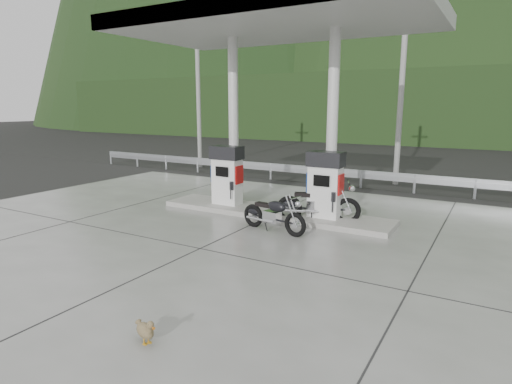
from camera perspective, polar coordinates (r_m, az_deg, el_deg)
The scene contains 17 objects.
ground at distance 10.56m, azimuth -4.15°, elevation -6.10°, with size 160.00×160.00×0.00m, color black.
forecourt_apron at distance 10.55m, azimuth -4.15°, elevation -6.05°, with size 18.00×14.00×0.02m, color slate.
pump_island at distance 12.60m, azimuth 2.24°, elevation -2.72°, with size 7.00×1.40×0.15m, color gray.
gas_pump_left at distance 13.20m, azimuth -3.89°, elevation 2.24°, with size 0.95×0.55×1.80m, color white, non-canonical shape.
gas_pump_right at distance 11.75m, azimuth 9.19°, elevation 0.96°, with size 0.95×0.55×1.80m, color white, non-canonical shape.
canopy_column_left at distance 13.38m, azimuth -3.02°, elevation 9.27°, with size 0.30×0.30×5.00m, color silver.
canopy_column_right at distance 11.94m, azimuth 10.14°, elevation 8.84°, with size 0.30×0.30×5.00m, color silver.
canopy_roof at distance 12.40m, azimuth 2.44°, elevation 21.62°, with size 8.50×5.00×0.40m, color silver.
guardrail at distance 17.45m, azimuth 10.73°, elevation 3.13°, with size 26.00×0.16×1.42m, color #ABAFB3, non-canonical shape.
road at distance 20.85m, azimuth 13.87°, elevation 2.37°, with size 60.00×7.00×0.01m, color black.
utility_pole_a at distance 22.47m, azimuth -7.72°, elevation 13.47°, with size 0.22×0.22×8.00m, color gray.
utility_pole_b at distance 18.20m, azimuth 18.86°, elevation 13.46°, with size 0.22×0.22×8.00m, color gray.
tree_band at distance 38.73m, azimuth 21.97°, elevation 10.40°, with size 80.00×6.00×6.00m, color black.
forested_hills at distance 68.62m, azimuth 25.49°, elevation 7.73°, with size 100.00×40.00×140.00m, color black, non-canonical shape.
motorcycle_left at distance 11.85m, azimuth 8.30°, elevation -1.59°, with size 2.15×0.68×1.02m, color black, non-canonical shape.
motorcycle_right at distance 10.87m, azimuth 2.35°, elevation -3.06°, with size 1.84×0.58×0.87m, color black, non-canonical shape.
duck at distance 6.27m, azimuth -14.56°, elevation -17.49°, with size 0.46×0.13×0.33m, color brown, non-canonical shape.
Camera 1 is at (5.68, -8.31, 3.19)m, focal length 30.00 mm.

